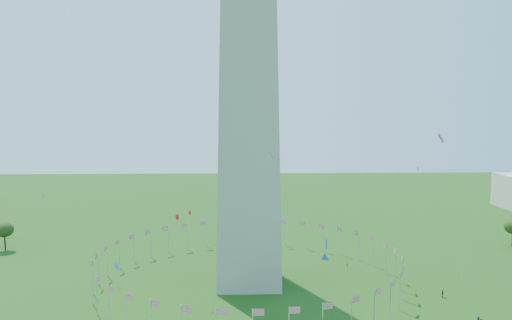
{
  "coord_description": "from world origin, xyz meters",
  "views": [
    {
      "loc": [
        -2.47,
        -80.51,
        45.44
      ],
      "look_at": [
        1.5,
        35.0,
        34.75
      ],
      "focal_mm": 35.0,
      "sensor_mm": 36.0,
      "label": 1
    }
  ],
  "objects": [
    {
      "name": "flag_ring",
      "position": [
        -0.0,
        50.0,
        4.5
      ],
      "size": [
        80.24,
        80.24,
        9.0
      ],
      "color": "silver",
      "rests_on": "ground"
    },
    {
      "name": "kites_aloft",
      "position": [
        9.55,
        26.24,
        20.1
      ],
      "size": [
        104.12,
        62.37,
        37.97
      ],
      "color": "blue",
      "rests_on": "ground"
    }
  ]
}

